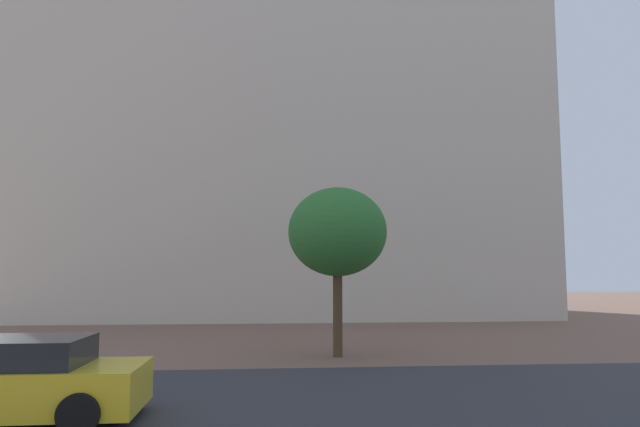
# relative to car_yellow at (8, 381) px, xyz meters

# --- Properties ---
(ground_plane) EXTENTS (120.00, 120.00, 0.00)m
(ground_plane) POSITION_rel_car_yellow_xyz_m (5.56, 2.30, -0.66)
(ground_plane) COLOR brown
(street_asphalt_strip) EXTENTS (120.00, 6.96, 0.00)m
(street_asphalt_strip) POSITION_rel_car_yellow_xyz_m (5.56, 1.53, -0.66)
(street_asphalt_strip) COLOR #2D2D33
(street_asphalt_strip) RESTS_ON ground_plane
(landmark_building) EXTENTS (29.42, 16.04, 35.38)m
(landmark_building) POSITION_rel_car_yellow_xyz_m (4.68, 26.10, 10.43)
(landmark_building) COLOR beige
(landmark_building) RESTS_ON ground_plane
(car_yellow) EXTENTS (4.34, 2.09, 1.36)m
(car_yellow) POSITION_rel_car_yellow_xyz_m (0.00, 0.00, 0.00)
(car_yellow) COLOR gold
(car_yellow) RESTS_ON ground_plane
(tree_curb_far) EXTENTS (2.94, 2.94, 4.98)m
(tree_curb_far) POSITION_rel_car_yellow_xyz_m (6.34, 6.94, 2.97)
(tree_curb_far) COLOR #4C3823
(tree_curb_far) RESTS_ON ground_plane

